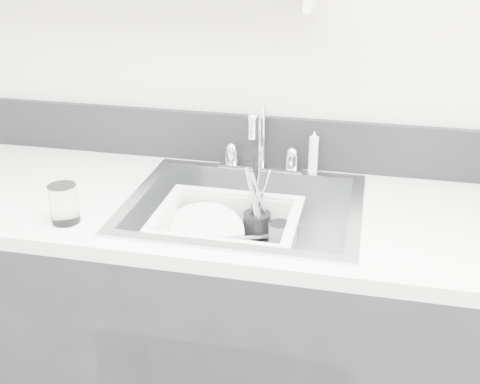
# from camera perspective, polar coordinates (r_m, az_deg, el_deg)

# --- Properties ---
(counter_run) EXTENTS (3.20, 0.62, 0.92)m
(counter_run) POSITION_cam_1_polar(r_m,az_deg,el_deg) (1.90, 0.34, -13.77)
(counter_run) COLOR black
(counter_run) RESTS_ON ground
(backsplash) EXTENTS (3.20, 0.02, 0.16)m
(backsplash) POSITION_cam_1_polar(r_m,az_deg,el_deg) (1.89, 2.30, 4.86)
(backsplash) COLOR black
(backsplash) RESTS_ON counter_run
(sink) EXTENTS (0.64, 0.52, 0.20)m
(sink) POSITION_cam_1_polar(r_m,az_deg,el_deg) (1.69, 0.37, -3.92)
(sink) COLOR silver
(sink) RESTS_ON counter_run
(faucet) EXTENTS (0.26, 0.18, 0.23)m
(faucet) POSITION_cam_1_polar(r_m,az_deg,el_deg) (1.85, 1.99, 3.75)
(faucet) COLOR silver
(faucet) RESTS_ON counter_run
(side_sprayer) EXTENTS (0.03, 0.03, 0.14)m
(side_sprayer) POSITION_cam_1_polar(r_m,az_deg,el_deg) (1.83, 6.98, 3.72)
(side_sprayer) COLOR white
(side_sprayer) RESTS_ON counter_run
(wash_tub) EXTENTS (0.48, 0.44, 0.15)m
(wash_tub) POSITION_cam_1_polar(r_m,az_deg,el_deg) (1.67, -1.25, -4.44)
(wash_tub) COLOR white
(wash_tub) RESTS_ON sink
(plate_stack) EXTENTS (0.28, 0.27, 0.11)m
(plate_stack) POSITION_cam_1_polar(r_m,az_deg,el_deg) (1.71, -3.15, -4.89)
(plate_stack) COLOR white
(plate_stack) RESTS_ON wash_tub
(utensil_cup) EXTENTS (0.08, 0.08, 0.26)m
(utensil_cup) POSITION_cam_1_polar(r_m,az_deg,el_deg) (1.74, 1.58, -3.24)
(utensil_cup) COLOR black
(utensil_cup) RESTS_ON wash_tub
(ladle) EXTENTS (0.24, 0.25, 0.07)m
(ladle) POSITION_cam_1_polar(r_m,az_deg,el_deg) (1.71, -1.57, -4.70)
(ladle) COLOR silver
(ladle) RESTS_ON wash_tub
(tumbler_in_tub) EXTENTS (0.07, 0.07, 0.09)m
(tumbler_in_tub) POSITION_cam_1_polar(r_m,az_deg,el_deg) (1.72, 3.70, -4.29)
(tumbler_in_tub) COLOR white
(tumbler_in_tub) RESTS_ON wash_tub
(tumbler_counter) EXTENTS (0.08, 0.08, 0.10)m
(tumbler_counter) POSITION_cam_1_polar(r_m,az_deg,el_deg) (1.60, -16.35, -1.08)
(tumbler_counter) COLOR white
(tumbler_counter) RESTS_ON counter_run
(bowl_small) EXTENTS (0.12, 0.12, 0.04)m
(bowl_small) POSITION_cam_1_polar(r_m,az_deg,el_deg) (1.65, 2.41, -6.61)
(bowl_small) COLOR white
(bowl_small) RESTS_ON wash_tub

